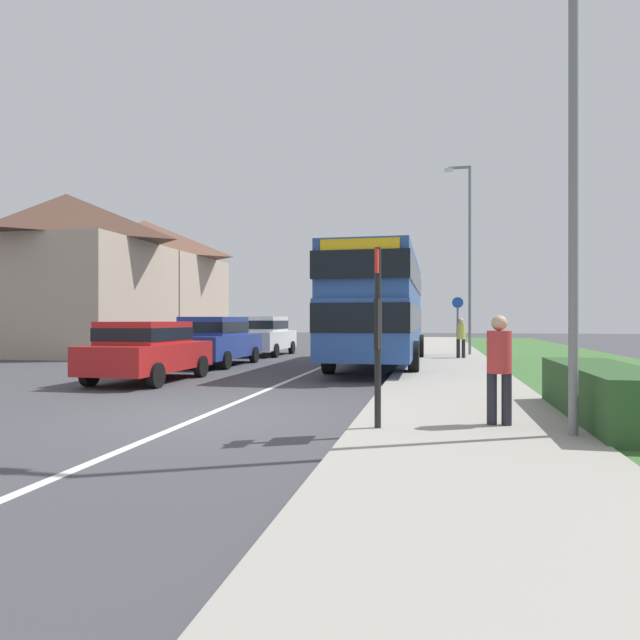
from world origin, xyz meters
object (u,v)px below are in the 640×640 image
Objects in this scene: double_decker_bus at (381,304)px; cycle_route_sign at (458,324)px; street_lamp_mid at (468,249)px; parked_car_blue at (216,339)px; parked_car_white at (265,334)px; street_lamp_near at (565,110)px; parked_car_red at (148,348)px; bus_stop_sign at (378,325)px; pedestrian_at_stop at (499,364)px; pedestrian_walking_away at (461,336)px.

cycle_route_sign is (2.74, 3.68, -0.72)m from double_decker_bus.
cycle_route_sign is 0.31× the size of street_lamp_mid.
parked_car_white is (0.01, 5.66, 0.02)m from parked_car_blue.
street_lamp_near is (0.75, -15.21, 2.89)m from cycle_route_sign.
parked_car_blue is (-0.23, 5.09, 0.07)m from parked_car_red.
parked_car_red is 8.51m from bus_stop_sign.
parked_car_blue is 2.75× the size of pedestrian_at_stop.
parked_car_blue is at bearing 130.11° from pedestrian_at_stop.
parked_car_blue is 1.82× the size of cycle_route_sign.
pedestrian_walking_away is 0.20× the size of street_lamp_mid.
cycle_route_sign reaches higher than parked_car_blue.
parked_car_white is 2.65× the size of pedestrian_walking_away.
pedestrian_at_stop reaches higher than parked_car_red.
bus_stop_sign is at bearing -39.88° from parked_car_red.
parked_car_white is 18.87m from street_lamp_near.
parked_car_red is 14.85m from street_lamp_mid.
double_decker_bus is at bearing 95.36° from bus_stop_sign.
pedestrian_at_stop is 3.47m from street_lamp_near.
cycle_route_sign is 3.68m from street_lamp_mid.
bus_stop_sign is (6.73, -16.18, 0.59)m from parked_car_white.
double_decker_bus is 1.47× the size of street_lamp_near.
street_lamp_near is (2.41, 0.03, 2.78)m from bus_stop_sign.
double_decker_bus reaches higher than cycle_route_sign.
pedestrian_at_stop is (8.40, -9.97, 0.04)m from parked_car_blue.
parked_car_blue is 13.04m from pedestrian_at_stop.
pedestrian_walking_away is at bearing 46.77° from double_decker_bus.
double_decker_bus is at bearing -39.29° from parked_car_white.
parked_car_white is at bearing 91.19° from parked_car_red.
pedestrian_walking_away is 0.66× the size of cycle_route_sign.
street_lamp_mid reaches higher than cycle_route_sign.
street_lamp_near reaches higher than cycle_route_sign.
street_lamp_near reaches higher than pedestrian_walking_away.
cycle_route_sign is 0.33× the size of street_lamp_near.
street_lamp_mid is (0.38, 2.32, 3.70)m from pedestrian_walking_away.
pedestrian_walking_away is (0.10, 14.03, 0.00)m from pedestrian_at_stop.
parked_car_white reaches higher than pedestrian_walking_away.
parked_car_red is 5.09m from parked_car_blue.
street_lamp_near is 16.88m from street_lamp_mid.
bus_stop_sign reaches higher than pedestrian_at_stop.
parked_car_blue is 5.66m from parked_car_white.
street_lamp_near is (8.92, -5.41, 3.45)m from parked_car_red.
parked_car_blue is at bearing 131.08° from street_lamp_near.
cycle_route_sign is (0.00, 14.68, 0.45)m from pedestrian_at_stop.
street_lamp_near is at bearing -60.49° from parked_car_white.
street_lamp_mid reaches higher than parked_car_red.
parked_car_red is at bearing 149.12° from pedestrian_at_stop.
pedestrian_at_stop is 0.66× the size of cycle_route_sign.
street_lamp_mid is at bearing 58.89° from double_decker_bus.
double_decker_bus reaches higher than parked_car_blue.
parked_car_red is at bearing -129.82° from cycle_route_sign.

